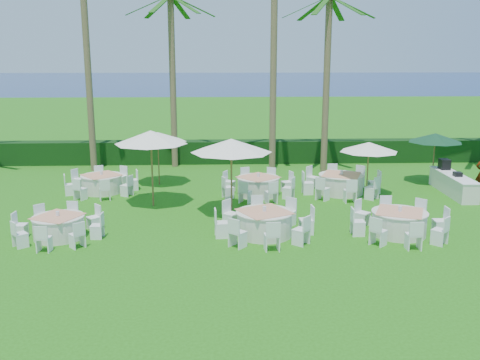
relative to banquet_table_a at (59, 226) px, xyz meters
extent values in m
plane|color=#236210|center=(6.22, 0.05, -0.38)|extent=(120.00, 120.00, 0.00)
cube|color=black|center=(6.22, 12.05, 0.22)|extent=(34.00, 1.00, 1.20)
plane|color=navy|center=(6.22, 102.05, -0.38)|extent=(260.00, 260.00, 0.00)
cylinder|color=silver|center=(0.00, 0.00, -0.04)|extent=(1.56, 1.56, 0.68)
cylinder|color=silver|center=(0.00, 0.00, 0.31)|extent=(1.63, 1.63, 0.03)
cube|color=tan|center=(0.00, 0.00, 0.34)|extent=(1.69, 1.69, 0.01)
cylinder|color=silver|center=(0.00, 0.00, 0.42)|extent=(0.11, 0.11, 0.14)
cube|color=white|center=(0.92, 0.81, 0.03)|extent=(0.54, 0.54, 0.81)
cube|color=white|center=(0.08, 1.22, 0.03)|extent=(0.40, 0.40, 0.81)
cube|color=white|center=(-0.81, 0.92, 0.03)|extent=(0.54, 0.54, 0.81)
cube|color=white|center=(-1.22, 0.08, 0.03)|extent=(0.40, 0.40, 0.81)
cube|color=white|center=(-0.92, -0.81, 0.03)|extent=(0.54, 0.54, 0.81)
cube|color=white|center=(-0.08, -1.22, 0.03)|extent=(0.40, 0.40, 0.81)
cube|color=white|center=(0.81, -0.92, 0.03)|extent=(0.54, 0.54, 0.81)
cube|color=white|center=(1.22, -0.08, 0.03)|extent=(0.40, 0.40, 0.81)
cylinder|color=silver|center=(6.51, -0.03, 0.01)|extent=(1.76, 1.76, 0.76)
cylinder|color=silver|center=(6.51, -0.03, 0.40)|extent=(1.83, 1.83, 0.03)
cube|color=tan|center=(6.51, -0.03, 0.42)|extent=(1.91, 1.91, 0.01)
cylinder|color=silver|center=(6.51, -0.03, 0.51)|extent=(0.12, 0.12, 0.16)
cube|color=white|center=(7.89, 0.08, 0.08)|extent=(0.46, 0.46, 0.92)
cube|color=white|center=(7.41, 1.02, 0.08)|extent=(0.60, 0.60, 0.92)
cube|color=white|center=(6.41, 1.34, 0.08)|extent=(0.46, 0.46, 0.92)
cube|color=white|center=(5.47, 0.86, 0.08)|extent=(0.60, 0.60, 0.92)
cube|color=white|center=(5.14, -0.14, 0.08)|extent=(0.46, 0.46, 0.92)
cube|color=white|center=(5.62, -1.08, 0.08)|extent=(0.60, 0.60, 0.92)
cube|color=white|center=(6.62, -1.40, 0.08)|extent=(0.46, 0.46, 0.92)
cube|color=white|center=(7.56, -0.92, 0.08)|extent=(0.60, 0.60, 0.92)
cylinder|color=silver|center=(10.85, -0.14, -0.01)|extent=(1.71, 1.71, 0.74)
cylinder|color=silver|center=(10.85, -0.14, 0.38)|extent=(1.78, 1.78, 0.03)
cube|color=tan|center=(10.85, -0.14, 0.40)|extent=(1.81, 1.81, 0.01)
cylinder|color=silver|center=(10.85, -0.14, 0.49)|extent=(0.12, 0.12, 0.16)
cube|color=white|center=(11.81, 0.80, 0.07)|extent=(0.59, 0.59, 0.89)
cube|color=white|center=(10.86, 1.20, 0.07)|extent=(0.42, 0.42, 0.89)
cube|color=white|center=(9.92, 0.81, 0.07)|extent=(0.59, 0.59, 0.89)
cube|color=white|center=(9.51, -0.13, 0.07)|extent=(0.42, 0.42, 0.89)
cube|color=white|center=(9.90, -1.07, 0.07)|extent=(0.59, 0.59, 0.89)
cube|color=white|center=(10.84, -1.48, 0.07)|extent=(0.42, 0.42, 0.89)
cube|color=white|center=(11.79, -1.09, 0.07)|extent=(0.59, 0.59, 0.89)
cube|color=white|center=(12.19, -0.15, 0.07)|extent=(0.42, 0.42, 0.89)
cylinder|color=silver|center=(0.14, 5.79, -0.02)|extent=(1.66, 1.66, 0.72)
cylinder|color=silver|center=(0.14, 5.79, 0.35)|extent=(1.73, 1.73, 0.03)
cube|color=tan|center=(0.14, 5.79, 0.38)|extent=(1.89, 1.89, 0.01)
cylinder|color=silver|center=(0.14, 5.79, 0.46)|extent=(0.12, 0.12, 0.15)
cube|color=white|center=(1.39, 6.16, 0.06)|extent=(0.50, 0.50, 0.87)
cube|color=white|center=(0.76, 6.93, 0.06)|extent=(0.55, 0.55, 0.87)
cube|color=white|center=(-0.23, 7.04, 0.06)|extent=(0.50, 0.50, 0.87)
cube|color=white|center=(-1.00, 6.41, 0.06)|extent=(0.55, 0.55, 0.87)
cube|color=white|center=(-1.10, 5.42, 0.06)|extent=(0.50, 0.50, 0.87)
cube|color=white|center=(-0.48, 4.65, 0.06)|extent=(0.55, 0.55, 0.87)
cube|color=white|center=(0.51, 4.55, 0.06)|extent=(0.50, 0.50, 0.87)
cube|color=white|center=(1.29, 5.17, 0.06)|extent=(0.55, 0.55, 0.87)
cylinder|color=silver|center=(6.69, 5.06, -0.01)|extent=(1.69, 1.69, 0.73)
cylinder|color=silver|center=(6.69, 5.06, 0.37)|extent=(1.76, 1.76, 0.03)
cube|color=tan|center=(6.69, 5.06, 0.39)|extent=(1.93, 1.93, 0.01)
cylinder|color=silver|center=(6.69, 5.06, 0.48)|extent=(0.12, 0.12, 0.16)
cube|color=white|center=(7.95, 5.48, 0.06)|extent=(0.52, 0.52, 0.88)
cube|color=white|center=(7.29, 6.25, 0.06)|extent=(0.55, 0.55, 0.88)
cube|color=white|center=(6.28, 6.32, 0.06)|extent=(0.52, 0.52, 0.88)
cube|color=white|center=(5.51, 5.66, 0.06)|extent=(0.55, 0.55, 0.88)
cube|color=white|center=(5.44, 4.65, 0.06)|extent=(0.52, 0.52, 0.88)
cube|color=white|center=(6.10, 3.88, 0.06)|extent=(0.55, 0.55, 0.88)
cube|color=white|center=(7.11, 3.81, 0.06)|extent=(0.52, 0.52, 0.88)
cube|color=white|center=(7.88, 4.47, 0.06)|extent=(0.55, 0.55, 0.88)
cylinder|color=silver|center=(10.18, 5.20, 0.02)|extent=(1.81, 1.81, 0.78)
cylinder|color=silver|center=(10.18, 5.20, 0.42)|extent=(1.88, 1.88, 0.03)
cube|color=tan|center=(10.18, 5.20, 0.44)|extent=(1.89, 1.89, 0.01)
cylinder|color=silver|center=(10.18, 5.20, 0.53)|extent=(0.13, 0.13, 0.17)
cube|color=white|center=(11.16, 6.22, 0.09)|extent=(0.62, 0.62, 0.94)
cube|color=white|center=(10.15, 6.61, 0.09)|extent=(0.45, 0.45, 0.94)
cube|color=white|center=(9.16, 6.17, 0.09)|extent=(0.62, 0.62, 0.94)
cube|color=white|center=(8.77, 5.17, 0.09)|extent=(0.45, 0.45, 0.94)
cube|color=white|center=(9.21, 4.18, 0.09)|extent=(0.62, 0.62, 0.94)
cube|color=white|center=(10.22, 3.79, 0.09)|extent=(0.45, 0.45, 0.94)
cube|color=white|center=(11.21, 4.23, 0.09)|extent=(0.62, 0.62, 0.94)
cube|color=white|center=(11.59, 5.24, 0.09)|extent=(0.45, 0.45, 0.94)
cylinder|color=brown|center=(2.55, 3.62, 1.03)|extent=(0.07, 0.07, 2.80)
cone|color=white|center=(2.55, 3.62, 2.29)|extent=(2.74, 2.74, 0.50)
sphere|color=brown|center=(2.55, 3.62, 2.46)|extent=(0.11, 0.11, 0.11)
cylinder|color=brown|center=(5.52, 2.30, 0.96)|extent=(0.06, 0.06, 2.68)
cone|color=white|center=(5.52, 2.30, 2.17)|extent=(2.90, 2.90, 0.48)
sphere|color=brown|center=(5.52, 2.30, 2.33)|extent=(0.11, 0.11, 0.11)
cylinder|color=brown|center=(2.41, 7.10, 0.76)|extent=(0.05, 0.05, 2.28)
cone|color=white|center=(2.41, 7.10, 1.78)|extent=(2.53, 2.53, 0.41)
sphere|color=brown|center=(2.41, 7.10, 1.93)|extent=(0.09, 0.09, 0.09)
cylinder|color=brown|center=(11.13, 4.72, 0.70)|extent=(0.05, 0.05, 2.16)
cone|color=white|center=(11.13, 4.72, 1.67)|extent=(2.35, 2.35, 0.39)
sphere|color=brown|center=(11.13, 4.72, 1.81)|extent=(0.09, 0.09, 0.09)
cylinder|color=brown|center=(14.70, 6.81, 0.72)|extent=(0.05, 0.05, 2.20)
cone|color=#103B21|center=(14.70, 6.81, 1.72)|extent=(2.37, 2.37, 0.40)
sphere|color=brown|center=(14.70, 6.81, 1.85)|extent=(0.09, 0.09, 0.09)
cube|color=silver|center=(14.84, 4.96, 0.02)|extent=(0.80, 3.54, 0.79)
cube|color=white|center=(14.84, 4.96, 0.43)|extent=(0.84, 3.59, 0.04)
cube|color=black|center=(14.87, 6.02, 0.67)|extent=(0.41, 0.49, 0.44)
cube|color=black|center=(14.83, 4.61, 0.54)|extent=(0.32, 0.32, 0.18)
cylinder|color=brown|center=(-1.21, 10.34, 4.94)|extent=(0.32, 0.32, 10.63)
cylinder|color=brown|center=(2.79, 11.19, 3.88)|extent=(0.32, 0.32, 8.52)
cube|color=#194912|center=(3.87, 11.39, 7.65)|extent=(2.22, 0.68, 1.00)
cube|color=#194912|center=(3.16, 12.22, 7.65)|extent=(1.00, 2.17, 1.00)
cube|color=#194912|center=(2.08, 12.02, 7.65)|extent=(1.65, 1.86, 1.00)
cube|color=#194912|center=(1.72, 10.99, 7.65)|extent=(2.22, 0.68, 1.00)
cube|color=#194912|center=(2.43, 10.15, 7.65)|extent=(1.00, 2.17, 1.00)
cube|color=#194912|center=(3.51, 10.36, 7.65)|extent=(1.65, 1.86, 1.00)
cylinder|color=brown|center=(7.72, 9.57, 5.25)|extent=(0.32, 0.32, 11.26)
cylinder|color=brown|center=(10.30, 9.60, 3.79)|extent=(0.32, 0.32, 8.34)
cube|color=#194912|center=(11.40, 9.62, 7.47)|extent=(2.21, 0.33, 1.00)
cube|color=#194912|center=(10.83, 10.56, 7.47)|extent=(1.31, 2.07, 1.00)
cube|color=#194912|center=(9.73, 10.54, 7.47)|extent=(1.38, 2.03, 1.00)
cube|color=#194912|center=(9.20, 9.58, 7.47)|extent=(2.21, 0.33, 1.00)
cube|color=#194912|center=(9.77, 8.64, 7.47)|extent=(1.31, 2.07, 1.00)
cube|color=#194912|center=(10.87, 8.66, 7.47)|extent=(1.38, 2.03, 1.00)
camera|label=1|loc=(5.07, -16.31, 5.23)|focal=40.00mm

